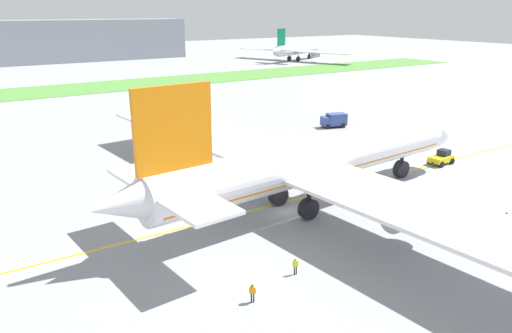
% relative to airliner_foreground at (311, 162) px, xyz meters
% --- Properties ---
extents(ground_plane, '(600.00, 600.00, 0.00)m').
position_rel_airliner_foreground_xyz_m(ground_plane, '(-3.25, 0.14, -5.45)').
color(ground_plane, gray).
rests_on(ground_plane, ground).
extents(apron_taxi_line, '(280.00, 0.36, 0.01)m').
position_rel_airliner_foreground_xyz_m(apron_taxi_line, '(-3.25, 2.60, -5.44)').
color(apron_taxi_line, yellow).
rests_on(apron_taxi_line, ground).
extents(grass_median_strip, '(320.00, 24.00, 0.10)m').
position_rel_airliner_foreground_xyz_m(grass_median_strip, '(-3.25, 108.45, -5.40)').
color(grass_median_strip, '#4C8438').
rests_on(grass_median_strip, ground).
extents(airliner_foreground, '(52.70, 84.64, 16.04)m').
position_rel_airliner_foreground_xyz_m(airliner_foreground, '(0.00, 0.00, 0.00)').
color(airliner_foreground, white).
rests_on(airliner_foreground, ground).
extents(pushback_tug, '(5.84, 2.71, 2.17)m').
position_rel_airliner_foreground_xyz_m(pushback_tug, '(27.41, 2.14, -4.46)').
color(pushback_tug, yellow).
rests_on(pushback_tug, ground).
extents(ground_crew_wingwalker_port, '(0.46, 0.47, 1.61)m').
position_rel_airliner_foreground_xyz_m(ground_crew_wingwalker_port, '(-16.80, -13.38, -4.47)').
color(ground_crew_wingwalker_port, black).
rests_on(ground_crew_wingwalker_port, ground).
extents(ground_crew_marshaller_front, '(0.55, 0.33, 1.59)m').
position_rel_airliner_foreground_xyz_m(ground_crew_marshaller_front, '(-11.25, -11.80, -4.48)').
color(ground_crew_marshaller_front, black).
rests_on(ground_crew_marshaller_front, ground).
extents(ground_crew_wingwalker_starboard, '(0.55, 0.29, 1.58)m').
position_rel_airliner_foreground_xyz_m(ground_crew_wingwalker_starboard, '(14.11, -16.09, -4.49)').
color(ground_crew_wingwalker_starboard, black).
rests_on(ground_crew_wingwalker_starboard, ground).
extents(service_truck_baggage_loader, '(5.36, 3.74, 2.74)m').
position_rel_airliner_foreground_xyz_m(service_truck_baggage_loader, '(30.35, 29.62, -3.95)').
color(service_truck_baggage_loader, '#33478C').
rests_on(service_truck_baggage_loader, ground).
extents(parked_airliner_far_centre, '(36.76, 57.99, 14.53)m').
position_rel_airliner_foreground_xyz_m(parked_airliner_far_centre, '(105.50, 139.16, -0.52)').
color(parked_airliner_far_centre, white).
rests_on(parked_airliner_far_centre, ground).
extents(terminal_building, '(92.96, 20.00, 18.00)m').
position_rel_airliner_foreground_xyz_m(terminal_building, '(25.19, 193.61, 3.55)').
color(terminal_building, gray).
rests_on(terminal_building, ground).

